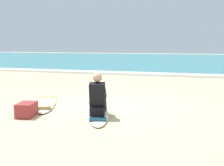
{
  "coord_description": "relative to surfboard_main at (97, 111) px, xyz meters",
  "views": [
    {
      "loc": [
        1.86,
        -6.11,
        1.63
      ],
      "look_at": [
        -0.04,
        0.68,
        0.55
      ],
      "focal_mm": 40.63,
      "sensor_mm": 36.0,
      "label": 1
    }
  ],
  "objects": [
    {
      "name": "ground_plane",
      "position": [
        0.08,
        0.52,
        -0.04
      ],
      "size": [
        80.0,
        80.0,
        0.0
      ],
      "primitive_type": "plane",
      "color": "#CCB584"
    },
    {
      "name": "sea",
      "position": [
        0.08,
        21.57,
        0.01
      ],
      "size": [
        80.0,
        28.0,
        0.1
      ],
      "primitive_type": "cube",
      "color": "teal",
      "rests_on": "ground"
    },
    {
      "name": "breaking_foam",
      "position": [
        0.08,
        7.87,
        0.02
      ],
      "size": [
        80.0,
        0.9,
        0.11
      ],
      "primitive_type": "cube",
      "color": "white",
      "rests_on": "ground"
    },
    {
      "name": "surfboard_main",
      "position": [
        0.0,
        0.0,
        0.0
      ],
      "size": [
        1.31,
        2.42,
        0.08
      ],
      "color": "#EFE5C6",
      "rests_on": "ground"
    },
    {
      "name": "surfer_seated",
      "position": [
        0.14,
        -0.33,
        0.4
      ],
      "size": [
        0.48,
        0.76,
        0.95
      ],
      "color": "black",
      "rests_on": "surfboard_main"
    },
    {
      "name": "surfboard_spare_near",
      "position": [
        -1.65,
        0.49,
        0.0
      ],
      "size": [
        1.44,
        2.31,
        0.08
      ],
      "color": "#EFE5C6",
      "rests_on": "ground"
    },
    {
      "name": "beach_bag",
      "position": [
        -1.44,
        -0.73,
        0.12
      ],
      "size": [
        0.43,
        0.53,
        0.32
      ],
      "primitive_type": "cube",
      "rotation": [
        0.0,
        0.0,
        0.16
      ],
      "color": "maroon",
      "rests_on": "ground"
    }
  ]
}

